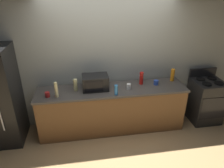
{
  "coord_description": "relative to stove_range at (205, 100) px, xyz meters",
  "views": [
    {
      "loc": [
        -0.57,
        -3.1,
        2.72
      ],
      "look_at": [
        0.0,
        0.4,
        1.0
      ],
      "focal_mm": 33.88,
      "sensor_mm": 36.0,
      "label": 1
    }
  ],
  "objects": [
    {
      "name": "ground_plane",
      "position": [
        -2.0,
        -0.4,
        -0.46
      ],
      "size": [
        8.0,
        8.0,
        0.0
      ],
      "primitive_type": "plane",
      "color": "tan"
    },
    {
      "name": "back_wall",
      "position": [
        -2.0,
        0.41,
        0.89
      ],
      "size": [
        6.4,
        0.1,
        2.7
      ],
      "primitive_type": "cube",
      "color": "#9EA399",
      "rests_on": "ground_plane"
    },
    {
      "name": "counter_run",
      "position": [
        -2.0,
        0.0,
        -0.01
      ],
      "size": [
        2.84,
        0.64,
        0.9
      ],
      "color": "brown",
      "rests_on": "ground_plane"
    },
    {
      "name": "stove_range",
      "position": [
        0.0,
        0.0,
        0.0
      ],
      "size": [
        0.6,
        0.61,
        1.08
      ],
      "color": "black",
      "rests_on": "ground_plane"
    },
    {
      "name": "microwave",
      "position": [
        -2.31,
        0.05,
        0.57
      ],
      "size": [
        0.48,
        0.35,
        0.27
      ],
      "color": "black",
      "rests_on": "counter_run"
    },
    {
      "name": "bottle_hot_sauce",
      "position": [
        -1.4,
        0.12,
        0.56
      ],
      "size": [
        0.07,
        0.07,
        0.25
      ],
      "primitive_type": "cylinder",
      "color": "red",
      "rests_on": "counter_run"
    },
    {
      "name": "bottle_hand_soap",
      "position": [
        -3.0,
        -0.16,
        0.58
      ],
      "size": [
        0.06,
        0.06,
        0.28
      ],
      "primitive_type": "cylinder",
      "color": "beige",
      "rests_on": "counter_run"
    },
    {
      "name": "bottle_spray_cleaner",
      "position": [
        -1.96,
        -0.24,
        0.53
      ],
      "size": [
        0.06,
        0.06,
        0.19
      ],
      "primitive_type": "cylinder",
      "color": "#338CE5",
      "rests_on": "counter_run"
    },
    {
      "name": "bottle_vinegar",
      "position": [
        -2.67,
        0.04,
        0.55
      ],
      "size": [
        0.07,
        0.07,
        0.22
      ],
      "primitive_type": "cylinder",
      "color": "beige",
      "rests_on": "counter_run"
    },
    {
      "name": "bottle_dish_soap",
      "position": [
        -0.74,
        0.16,
        0.57
      ],
      "size": [
        0.08,
        0.08,
        0.25
      ],
      "primitive_type": "cylinder",
      "color": "orange",
      "rests_on": "counter_run"
    },
    {
      "name": "mug_white",
      "position": [
        -1.69,
        -0.05,
        0.49
      ],
      "size": [
        0.08,
        0.08,
        0.1
      ],
      "primitive_type": "cylinder",
      "color": "white",
      "rests_on": "counter_run"
    },
    {
      "name": "mug_blue",
      "position": [
        -1.12,
        0.04,
        0.48
      ],
      "size": [
        0.09,
        0.09,
        0.09
      ],
      "primitive_type": "cylinder",
      "color": "#2D4CB2",
      "rests_on": "counter_run"
    },
    {
      "name": "mug_red",
      "position": [
        -3.17,
        -0.12,
        0.48
      ],
      "size": [
        0.08,
        0.08,
        0.09
      ],
      "primitive_type": "cylinder",
      "color": "red",
      "rests_on": "counter_run"
    }
  ]
}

